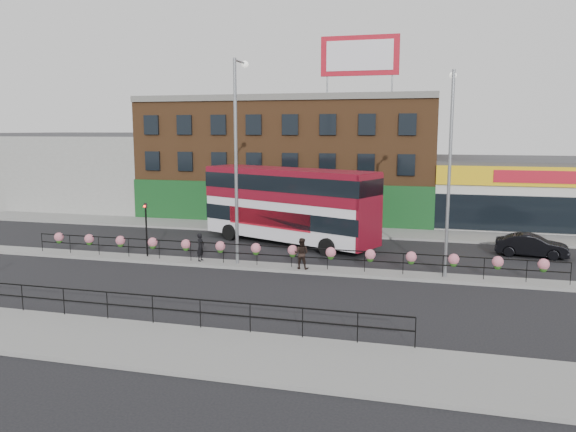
% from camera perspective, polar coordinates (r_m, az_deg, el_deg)
% --- Properties ---
extents(ground, '(120.00, 120.00, 0.00)m').
position_cam_1_polar(ground, '(31.23, -1.41, -5.35)').
color(ground, black).
rests_on(ground, ground).
extents(south_pavement, '(60.00, 4.00, 0.15)m').
position_cam_1_polar(south_pavement, '(20.50, -11.04, -13.01)').
color(south_pavement, gray).
rests_on(south_pavement, ground).
extents(north_pavement, '(60.00, 4.00, 0.15)m').
position_cam_1_polar(north_pavement, '(42.62, 3.09, -1.43)').
color(north_pavement, gray).
rests_on(north_pavement, ground).
extents(median, '(60.00, 1.60, 0.15)m').
position_cam_1_polar(median, '(31.21, -1.41, -5.22)').
color(median, gray).
rests_on(median, ground).
extents(yellow_line_inner, '(60.00, 0.10, 0.01)m').
position_cam_1_polar(yellow_line_inner, '(22.48, -8.45, -11.14)').
color(yellow_line_inner, gold).
rests_on(yellow_line_inner, ground).
extents(yellow_line_outer, '(60.00, 0.10, 0.01)m').
position_cam_1_polar(yellow_line_outer, '(22.32, -8.63, -11.29)').
color(yellow_line_outer, gold).
rests_on(yellow_line_outer, ground).
extents(brick_building, '(25.00, 12.21, 10.30)m').
position_cam_1_polar(brick_building, '(50.66, 0.52, 5.96)').
color(brick_building, brown).
rests_on(brick_building, ground).
extents(supermarket, '(15.00, 12.25, 5.30)m').
position_cam_1_polar(supermarket, '(49.81, 23.42, 2.33)').
color(supermarket, silver).
rests_on(supermarket, ground).
extents(warehouse_west, '(15.50, 12.00, 7.30)m').
position_cam_1_polar(warehouse_west, '(59.11, -18.92, 4.46)').
color(warehouse_west, '#969792').
rests_on(warehouse_west, ground).
extents(billboard, '(6.00, 0.29, 4.40)m').
position_cam_1_polar(billboard, '(44.81, 7.30, 15.84)').
color(billboard, '#AD1122').
rests_on(billboard, brick_building).
extents(median_railing, '(30.04, 0.56, 1.23)m').
position_cam_1_polar(median_railing, '(30.99, -1.42, -3.48)').
color(median_railing, black).
rests_on(median_railing, median).
extents(south_railing, '(20.04, 0.05, 1.12)m').
position_cam_1_polar(south_railing, '(22.67, -13.61, -8.57)').
color(south_railing, black).
rests_on(south_railing, south_pavement).
extents(double_decker_bus, '(12.67, 7.54, 5.07)m').
position_cam_1_polar(double_decker_bus, '(37.17, 0.09, 1.81)').
color(double_decker_bus, silver).
rests_on(double_decker_bus, ground).
extents(car, '(2.54, 4.53, 1.37)m').
position_cam_1_polar(car, '(37.00, 23.51, -2.77)').
color(car, black).
rests_on(car, ground).
extents(pedestrian_a, '(0.64, 0.47, 1.60)m').
position_cam_1_polar(pedestrian_a, '(32.59, -8.88, -3.14)').
color(pedestrian_a, black).
rests_on(pedestrian_a, median).
extents(pedestrian_b, '(0.90, 0.73, 1.70)m').
position_cam_1_polar(pedestrian_b, '(30.41, 1.37, -3.81)').
color(pedestrian_b, black).
rests_on(pedestrian_b, median).
extents(lamp_column_west, '(0.41, 1.98, 11.31)m').
position_cam_1_polar(lamp_column_west, '(31.33, -5.15, 7.33)').
color(lamp_column_west, gray).
rests_on(lamp_column_west, median).
extents(lamp_column_east, '(0.37, 1.83, 10.41)m').
position_cam_1_polar(lamp_column_east, '(29.52, 16.13, 5.90)').
color(lamp_column_east, gray).
rests_on(lamp_column_east, median).
extents(traffic_light_median, '(0.15, 0.28, 3.65)m').
position_cam_1_polar(traffic_light_median, '(34.15, -14.24, -0.17)').
color(traffic_light_median, black).
rests_on(traffic_light_median, median).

